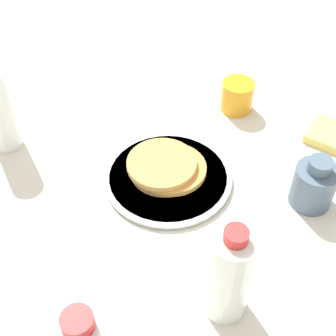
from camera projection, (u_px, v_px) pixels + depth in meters
name	position (u px, v px, depth m)	size (l,w,h in m)	color
ground_plane	(160.00, 181.00, 0.94)	(4.00, 4.00, 0.00)	silver
plate	(168.00, 177.00, 0.94)	(0.26, 0.26, 0.01)	silver
pancake_stack	(167.00, 168.00, 0.92)	(0.15, 0.15, 0.04)	tan
juice_glass	(237.00, 96.00, 1.08)	(0.07, 0.07, 0.07)	orange
cream_jug	(314.00, 185.00, 0.87)	(0.08, 0.08, 0.11)	#4C6075
water_bottle_mid	(229.00, 275.00, 0.69)	(0.07, 0.07, 0.20)	silver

